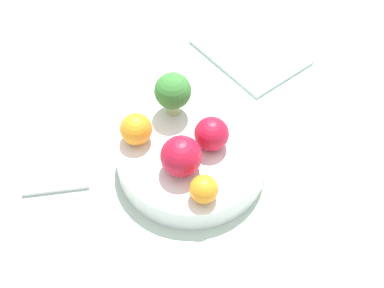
# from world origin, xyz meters

# --- Properties ---
(ground_plane) EXTENTS (6.00, 6.00, 0.00)m
(ground_plane) POSITION_xyz_m (0.00, 0.00, 0.00)
(ground_plane) COLOR gray
(table_surface) EXTENTS (1.20, 1.20, 0.02)m
(table_surface) POSITION_xyz_m (0.00, 0.00, 0.01)
(table_surface) COLOR #B2C6B2
(table_surface) RESTS_ON ground_plane
(bowl) EXTENTS (0.20, 0.20, 0.04)m
(bowl) POSITION_xyz_m (0.00, 0.00, 0.04)
(bowl) COLOR white
(bowl) RESTS_ON table_surface
(broccoli) EXTENTS (0.05, 0.05, 0.06)m
(broccoli) POSITION_xyz_m (-0.05, -0.05, 0.09)
(broccoli) COLOR #99C17A
(broccoli) RESTS_ON bowl
(apple_red) EXTENTS (0.04, 0.04, 0.04)m
(apple_red) POSITION_xyz_m (-0.02, 0.02, 0.08)
(apple_red) COLOR #B7142D
(apple_red) RESTS_ON bowl
(apple_green) EXTENTS (0.05, 0.05, 0.05)m
(apple_green) POSITION_xyz_m (0.03, -0.00, 0.08)
(apple_green) COLOR #B7142D
(apple_green) RESTS_ON bowl
(orange_front) EXTENTS (0.04, 0.04, 0.04)m
(orange_front) POSITION_xyz_m (0.01, -0.07, 0.08)
(orange_front) COLOR orange
(orange_front) RESTS_ON bowl
(orange_back) EXTENTS (0.03, 0.03, 0.03)m
(orange_back) POSITION_xyz_m (0.06, 0.04, 0.07)
(orange_back) COLOR orange
(orange_back) RESTS_ON bowl
(napkin) EXTENTS (0.18, 0.20, 0.01)m
(napkin) POSITION_xyz_m (-0.24, -0.00, 0.02)
(napkin) COLOR silver
(napkin) RESTS_ON table_surface
(spoon) EXTENTS (0.06, 0.08, 0.01)m
(spoon) POSITION_xyz_m (0.10, -0.15, 0.02)
(spoon) COLOR silver
(spoon) RESTS_ON table_surface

